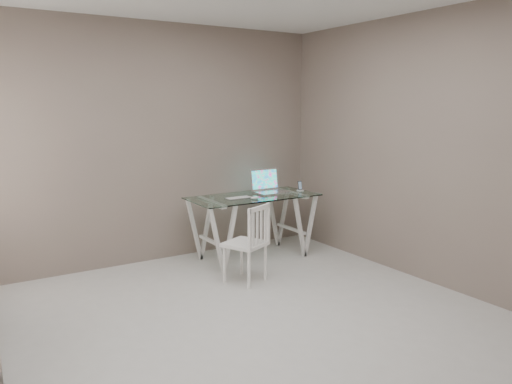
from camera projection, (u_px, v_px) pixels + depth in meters
room at (261, 115)px, 3.72m from camera, size 4.50×4.52×2.71m
desk at (253, 226)px, 5.85m from camera, size 1.50×0.70×0.75m
chair at (250, 240)px, 5.01m from camera, size 0.49×0.49×0.81m
laptop at (268, 187)px, 6.03m from camera, size 0.39×0.32×0.28m
keyboard at (238, 198)px, 5.64m from camera, size 0.30×0.13×0.01m
mouse at (255, 198)px, 5.58m from camera, size 0.10×0.06×0.03m
phone_dock at (300, 188)px, 6.12m from camera, size 0.06×0.06×0.12m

